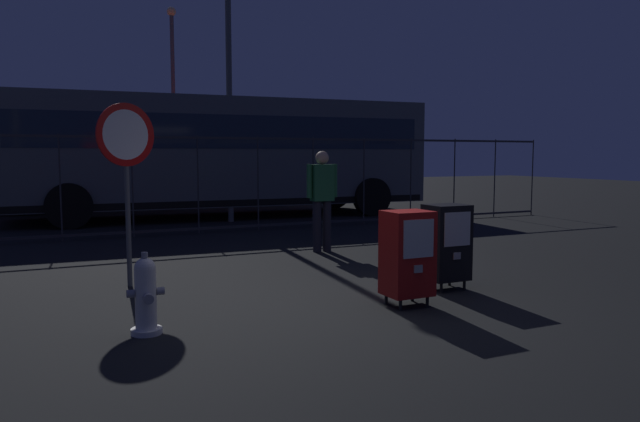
% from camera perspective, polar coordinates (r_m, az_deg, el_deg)
% --- Properties ---
extents(ground_plane, '(60.00, 60.00, 0.00)m').
position_cam_1_polar(ground_plane, '(6.51, 2.11, -8.93)').
color(ground_plane, black).
extents(fire_hydrant, '(0.33, 0.31, 0.75)m').
position_cam_1_polar(fire_hydrant, '(5.63, -16.32, -7.77)').
color(fire_hydrant, silver).
rests_on(fire_hydrant, ground_plane).
extents(newspaper_box_primary, '(0.48, 0.42, 1.02)m').
position_cam_1_polar(newspaper_box_primary, '(6.42, 8.35, -4.00)').
color(newspaper_box_primary, black).
rests_on(newspaper_box_primary, ground_plane).
extents(newspaper_box_secondary, '(0.48, 0.42, 1.02)m').
position_cam_1_polar(newspaper_box_secondary, '(7.29, 11.98, -2.93)').
color(newspaper_box_secondary, black).
rests_on(newspaper_box_secondary, ground_plane).
extents(stop_sign, '(0.71, 0.31, 2.23)m').
position_cam_1_polar(stop_sign, '(7.58, -18.02, 5.06)').
color(stop_sign, '#4C4F54').
rests_on(stop_sign, ground_plane).
extents(pedestrian, '(0.55, 0.22, 1.67)m').
position_cam_1_polar(pedestrian, '(9.86, 0.20, 1.55)').
color(pedestrian, black).
rests_on(pedestrian, ground_plane).
extents(fence_barrier, '(18.03, 0.04, 2.00)m').
position_cam_1_polar(fence_barrier, '(12.38, -11.57, 2.56)').
color(fence_barrier, '#2D2D33').
rests_on(fence_barrier, ground_plane).
extents(bus_near, '(10.61, 3.20, 3.00)m').
position_cam_1_polar(bus_near, '(15.61, -9.30, 5.70)').
color(bus_near, '#4C5156').
rests_on(bus_near, ground_plane).
extents(bus_far, '(10.73, 3.78, 3.00)m').
position_cam_1_polar(bus_far, '(19.43, -15.96, 5.50)').
color(bus_far, red).
rests_on(bus_far, ground_plane).
extents(street_light_far_left, '(0.32, 0.32, 6.74)m').
position_cam_1_polar(street_light_far_left, '(22.09, -13.85, 11.28)').
color(street_light_far_left, '#4C4F54').
rests_on(street_light_far_left, ground_plane).
extents(street_light_far_right, '(0.32, 0.32, 6.64)m').
position_cam_1_polar(street_light_far_right, '(14.63, -8.71, 14.24)').
color(street_light_far_right, '#4C4F54').
rests_on(street_light_far_right, ground_plane).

